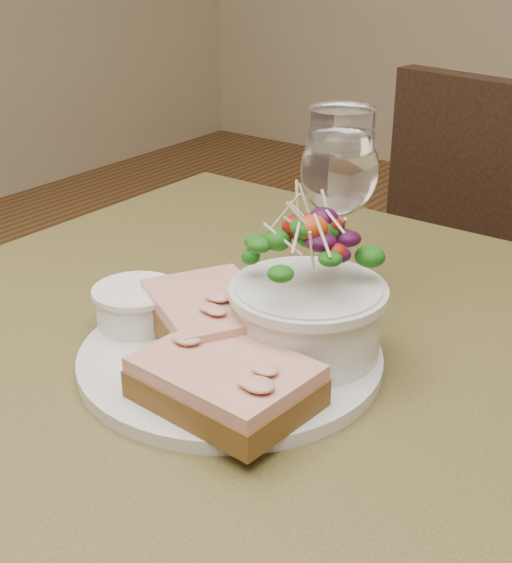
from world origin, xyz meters
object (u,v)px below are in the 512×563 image
Objects in this scene: cafe_table at (259,452)px; ramekin at (136,304)px; sandwich_front at (225,382)px; wine_glass at (339,176)px; dinner_plate at (230,357)px; sandwich_back at (211,315)px; salad_bowl at (308,288)px.

ramekin is at bearing -163.56° from cafe_table.
sandwich_front is at bearing -69.78° from cafe_table.
dinner_plate is at bearing -88.36° from wine_glass.
ramekin is 0.23m from wine_glass.
sandwich_front is 0.26m from wine_glass.
salad_bowl is (0.08, 0.03, 0.03)m from sandwich_back.
ramekin reaches higher than sandwich_front.
sandwich_front is at bearing -14.81° from sandwich_back.
dinner_plate is at bearing -142.42° from salad_bowl.
cafe_table is 5.21× the size of sandwich_back.
ramekin is at bearing -161.25° from salad_bowl.
cafe_table is 4.57× the size of wine_glass.
wine_glass reaches higher than salad_bowl.
dinner_plate is at bearing 17.49° from sandwich_back.
salad_bowl is (0.05, 0.04, 0.07)m from dinner_plate.
cafe_table is 0.11m from dinner_plate.
sandwich_back is at bearing 12.50° from ramekin.
sandwich_front is (0.04, -0.06, 0.02)m from dinner_plate.
dinner_plate is 1.93× the size of sandwich_front.
cafe_table is at bearing 16.44° from ramekin.
ramekin is 0.42× the size of wine_glass.
wine_glass is at bearing 91.64° from dinner_plate.
sandwich_back is (-0.04, -0.02, 0.14)m from cafe_table.
sandwich_back is (-0.07, 0.07, 0.01)m from sandwich_front.
wine_glass is (-0.01, 0.18, 0.12)m from dinner_plate.
salad_bowl reaches higher than dinner_plate.
sandwich_back is (-0.02, 0.01, 0.03)m from dinner_plate.
sandwich_front is at bearing -19.45° from ramekin.
ramekin reaches higher than dinner_plate.
sandwich_back reaches higher than sandwich_front.
dinner_plate is 0.04m from sandwich_back.
ramekin is at bearing -173.44° from dinner_plate.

